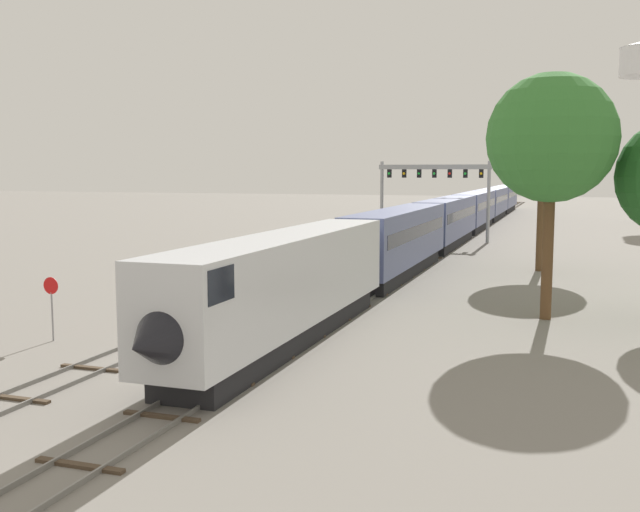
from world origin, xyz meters
name	(u,v)px	position (x,y,z in m)	size (l,w,h in m)	color
ground_plane	(197,364)	(0.00, 0.00, 0.00)	(400.00, 400.00, 0.00)	gray
track_main	(463,236)	(2.00, 60.00, 0.07)	(2.60, 200.00, 0.16)	slate
track_near	(372,253)	(-3.50, 40.00, 0.07)	(2.60, 160.00, 0.16)	slate
passenger_train	(464,214)	(2.00, 60.47, 2.61)	(3.04, 133.33, 4.80)	silver
signal_gantry	(434,182)	(-0.25, 53.46, 6.33)	(12.10, 0.49, 8.57)	#999BA0
stop_sign	(52,300)	(-8.00, 1.45, 1.87)	(0.76, 0.08, 2.88)	gray
trackside_tree_left	(552,139)	(12.65, 13.68, 9.15)	(6.48, 6.48, 12.44)	brown
trackside_tree_mid	(543,150)	(11.57, 32.56, 9.13)	(6.73, 6.73, 12.54)	brown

